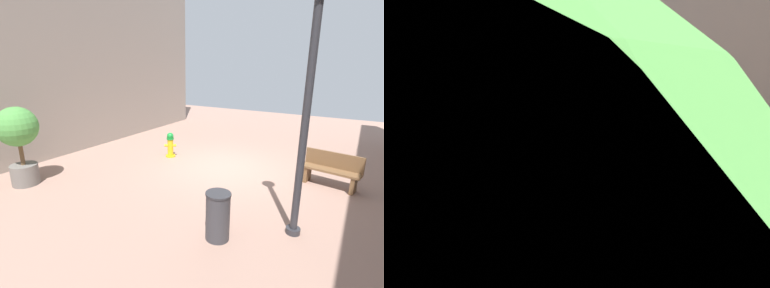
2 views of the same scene
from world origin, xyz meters
The scene contains 7 objects.
ground_plane centered at (0.00, 0.00, 0.00)m, with size 23.40×23.40×0.00m, color #9E7A6B.
building_facade_right centered at (6.04, 2.70, 4.65)m, with size 0.70×18.00×9.30m, color gray.
fire_hydrant centered at (2.24, 0.00, 0.45)m, with size 0.41×0.41×0.90m.
bench_near centered at (-3.06, -0.26, 0.49)m, with size 1.56×0.69×0.95m.
planter_tree centered at (4.26, 4.15, 1.39)m, with size 1.07×1.07×2.20m.
street_lamp centered at (-2.72, 2.63, 2.81)m, with size 0.36×0.36×4.61m.
trash_bin centered at (-1.51, 3.59, 0.49)m, with size 0.49×0.49×0.97m.
Camera 1 is at (-3.58, 7.85, 3.27)m, focal length 26.02 mm.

